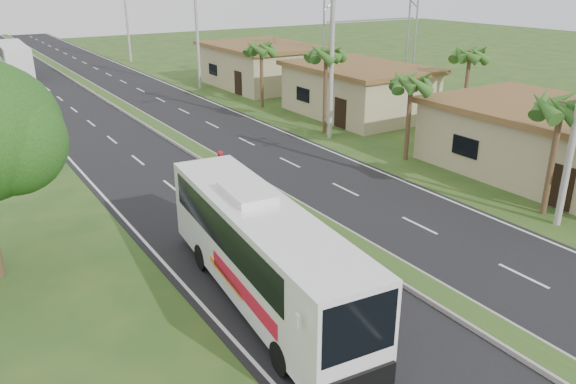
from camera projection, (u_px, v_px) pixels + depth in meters
ground at (454, 306)px, 17.77m from camera, size 180.00×180.00×0.00m
road_asphalt at (195, 150)px, 33.45m from camera, size 14.00×160.00×0.02m
median_strip at (195, 149)px, 33.42m from camera, size 1.20×160.00×0.18m
lane_edge_left at (80, 170)px, 30.08m from camera, size 0.12×160.00×0.01m
lane_edge_right at (289, 134)px, 36.83m from camera, size 0.12×160.00×0.01m
shop_near at (556, 142)px, 28.88m from camera, size 8.60×12.60×3.52m
shop_mid at (358, 90)px, 41.40m from camera, size 7.60×10.60×3.67m
shop_far at (262, 65)px, 52.35m from camera, size 8.60×11.60×3.82m
palm_verge_a at (562, 107)px, 22.94m from camera, size 2.40×2.40×5.45m
palm_verge_b at (411, 82)px, 30.33m from camera, size 2.40×2.40×5.05m
palm_verge_c at (326, 54)px, 35.25m from camera, size 2.40×2.40×5.85m
palm_verge_d at (261, 48)px, 42.76m from camera, size 2.40×2.40×5.25m
palm_behind_shop at (470, 55)px, 36.56m from camera, size 2.40×2.40×5.65m
utility_pole_b at (332, 37)px, 33.88m from camera, size 3.20×0.28×12.00m
utility_pole_c at (197, 24)px, 49.80m from camera, size 1.60×0.28×11.00m
utility_pole_d at (126, 15)px, 65.57m from camera, size 1.60×0.28×10.50m
billboard_lattice at (373, 10)px, 49.90m from camera, size 10.18×1.18×12.07m
coach_bus_main at (261, 246)px, 17.44m from camera, size 3.30×10.98×3.50m
coach_bus_far at (14, 58)px, 57.56m from camera, size 2.86×11.09×3.20m
motorcyclist at (221, 179)px, 26.44m from camera, size 1.74×0.80×2.21m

